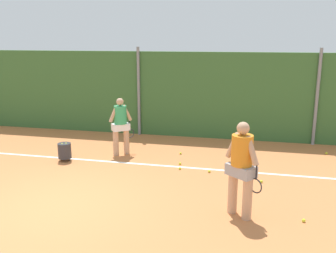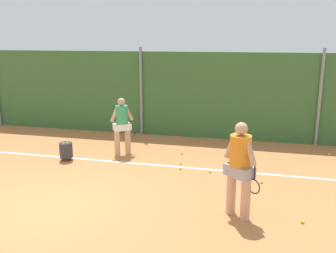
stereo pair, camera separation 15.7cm
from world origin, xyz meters
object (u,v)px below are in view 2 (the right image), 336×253
at_px(tennis_ball_0, 180,168).
at_px(tennis_ball_3, 210,172).
at_px(player_midcourt, 122,123).
at_px(tennis_ball_4, 329,154).
at_px(tennis_ball_7, 182,153).
at_px(tennis_ball_1, 262,182).
at_px(tennis_ball_6, 181,164).
at_px(ball_hopper, 66,150).
at_px(player_foreground_near, 240,165).
at_px(tennis_ball_5, 302,222).

bearing_deg(tennis_ball_0, tennis_ball_3, -3.97).
height_order(player_midcourt, tennis_ball_3, player_midcourt).
relative_size(tennis_ball_0, tennis_ball_4, 1.00).
bearing_deg(tennis_ball_7, tennis_ball_1, -37.17).
relative_size(tennis_ball_1, tennis_ball_6, 1.00).
distance_m(ball_hopper, tennis_ball_4, 7.51).
bearing_deg(tennis_ball_6, ball_hopper, -173.12).
relative_size(tennis_ball_0, tennis_ball_7, 1.00).
bearing_deg(player_foreground_near, ball_hopper, -166.24).
height_order(tennis_ball_1, tennis_ball_4, same).
height_order(ball_hopper, tennis_ball_4, ball_hopper).
relative_size(ball_hopper, tennis_ball_7, 7.78).
distance_m(player_foreground_near, tennis_ball_3, 2.55).
height_order(player_midcourt, tennis_ball_0, player_midcourt).
distance_m(player_midcourt, tennis_ball_6, 2.11).
relative_size(tennis_ball_5, tennis_ball_6, 1.00).
bearing_deg(ball_hopper, player_foreground_near, -24.85).
height_order(tennis_ball_0, tennis_ball_7, same).
bearing_deg(tennis_ball_4, tennis_ball_6, -155.33).
bearing_deg(tennis_ball_4, tennis_ball_7, -167.18).
bearing_deg(tennis_ball_0, tennis_ball_4, 29.29).
distance_m(ball_hopper, tennis_ball_5, 6.41).
height_order(player_midcourt, tennis_ball_4, player_midcourt).
relative_size(ball_hopper, tennis_ball_1, 7.78).
bearing_deg(tennis_ball_7, player_foreground_near, -62.64).
distance_m(player_foreground_near, tennis_ball_1, 2.10).
bearing_deg(tennis_ball_5, tennis_ball_1, 112.07).
xyz_separation_m(tennis_ball_5, tennis_ball_7, (-2.99, 3.51, 0.00)).
height_order(player_midcourt, tennis_ball_1, player_midcourt).
distance_m(ball_hopper, tennis_ball_7, 3.28).
relative_size(tennis_ball_0, tennis_ball_3, 1.00).
distance_m(tennis_ball_3, tennis_ball_7, 1.65).
relative_size(tennis_ball_5, tennis_ball_7, 1.00).
distance_m(tennis_ball_6, tennis_ball_7, 0.91).
bearing_deg(tennis_ball_7, tennis_ball_6, -79.91).
xyz_separation_m(tennis_ball_5, tennis_ball_6, (-2.83, 2.61, 0.00)).
relative_size(player_foreground_near, player_midcourt, 1.11).
distance_m(player_midcourt, tennis_ball_7, 1.94).
bearing_deg(tennis_ball_1, player_foreground_near, -104.06).
xyz_separation_m(tennis_ball_4, tennis_ball_6, (-4.00, -1.84, 0.00)).
distance_m(player_midcourt, tennis_ball_4, 6.06).
height_order(tennis_ball_3, tennis_ball_6, same).
bearing_deg(player_foreground_near, tennis_ball_6, 160.95).
bearing_deg(tennis_ball_0, tennis_ball_1, -12.59).
height_order(player_foreground_near, tennis_ball_4, player_foreground_near).
bearing_deg(tennis_ball_6, tennis_ball_5, -42.73).
relative_size(tennis_ball_3, tennis_ball_7, 1.00).
height_order(tennis_ball_1, tennis_ball_6, same).
height_order(tennis_ball_0, tennis_ball_5, same).
distance_m(player_foreground_near, tennis_ball_6, 3.25).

